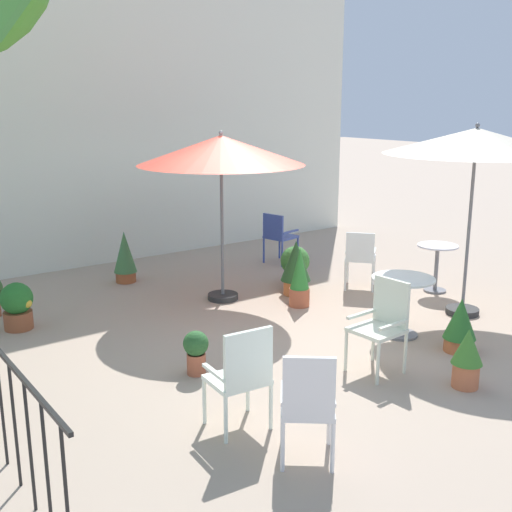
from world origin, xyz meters
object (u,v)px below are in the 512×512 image
(cafe_table_1, at_px, (402,295))
(potted_plant_1, at_px, (17,305))
(patio_chair_1, at_px, (308,402))
(potted_plant_0, at_px, (125,256))
(patio_umbrella_1, at_px, (221,151))
(potted_plant_2, at_px, (300,278))
(patio_umbrella_0, at_px, (476,143))
(potted_plant_7, at_px, (467,356))
(potted_plant_3, at_px, (296,266))
(potted_plant_5, at_px, (295,264))
(patio_chair_0, at_px, (383,320))
(patio_chair_2, at_px, (242,373))
(patio_chair_3, at_px, (360,255))
(potted_plant_8, at_px, (196,350))
(patio_chair_4, at_px, (278,234))
(potted_plant_6, at_px, (460,324))
(cafe_table_0, at_px, (437,260))

(cafe_table_1, height_order, potted_plant_1, cafe_table_1)
(patio_chair_1, bearing_deg, potted_plant_0, 79.52)
(patio_umbrella_1, xyz_separation_m, potted_plant_2, (0.70, -0.89, -1.73))
(patio_umbrella_0, distance_m, potted_plant_7, 3.06)
(potted_plant_7, bearing_deg, potted_plant_3, 79.88)
(patio_umbrella_0, bearing_deg, potted_plant_7, -143.16)
(patio_chair_1, bearing_deg, patio_umbrella_1, 65.61)
(potted_plant_2, relative_size, potted_plant_5, 1.38)
(patio_chair_0, xyz_separation_m, patio_chair_2, (-1.93, -0.17, -0.02))
(potted_plant_7, bearing_deg, potted_plant_1, 125.84)
(potted_plant_7, bearing_deg, cafe_table_1, 67.04)
(cafe_table_1, bearing_deg, potted_plant_0, 112.46)
(patio_chair_2, xyz_separation_m, patio_chair_3, (3.89, 2.43, -0.01))
(potted_plant_2, height_order, potted_plant_8, potted_plant_2)
(patio_chair_1, distance_m, patio_chair_4, 6.33)
(patio_chair_0, bearing_deg, patio_chair_3, 49.16)
(patio_umbrella_0, relative_size, potted_plant_0, 3.10)
(potted_plant_1, bearing_deg, potted_plant_5, -7.44)
(patio_chair_3, xyz_separation_m, potted_plant_7, (-1.57, -3.06, -0.20))
(potted_plant_1, bearing_deg, potted_plant_7, -54.16)
(patio_umbrella_0, distance_m, patio_chair_2, 4.60)
(patio_chair_0, xyz_separation_m, potted_plant_2, (0.69, 2.17, -0.16))
(patio_umbrella_0, xyz_separation_m, patio_chair_2, (-4.19, -0.78, -1.75))
(potted_plant_3, xyz_separation_m, potted_plant_6, (0.12, -2.80, -0.11))
(cafe_table_0, distance_m, patio_chair_1, 5.19)
(patio_chair_1, relative_size, potted_plant_7, 1.55)
(patio_umbrella_1, xyz_separation_m, potted_plant_7, (0.40, -3.86, -1.80))
(potted_plant_2, bearing_deg, potted_plant_7, -95.89)
(patio_chair_0, relative_size, potted_plant_2, 1.18)
(patio_chair_0, bearing_deg, patio_umbrella_1, 90.31)
(patio_chair_0, bearing_deg, potted_plant_5, 66.60)
(patio_chair_2, relative_size, potted_plant_6, 1.52)
(potted_plant_0, height_order, potted_plant_3, potted_plant_3)
(potted_plant_2, relative_size, potted_plant_7, 1.36)
(patio_umbrella_1, xyz_separation_m, potted_plant_0, (-0.76, 1.66, -1.71))
(patio_chair_1, bearing_deg, potted_plant_5, 51.52)
(potted_plant_5, height_order, potted_plant_8, potted_plant_5)
(patio_chair_2, xyz_separation_m, potted_plant_7, (2.31, -0.62, -0.22))
(potted_plant_6, height_order, potted_plant_7, potted_plant_6)
(patio_umbrella_0, height_order, potted_plant_1, patio_umbrella_0)
(potted_plant_1, bearing_deg, patio_chair_1, -77.90)
(patio_chair_0, bearing_deg, potted_plant_1, 127.84)
(potted_plant_2, bearing_deg, potted_plant_6, -79.70)
(patio_chair_3, height_order, potted_plant_2, patio_chair_3)
(patio_chair_1, relative_size, potted_plant_6, 1.51)
(cafe_table_1, relative_size, potted_plant_5, 1.25)
(potted_plant_1, xyz_separation_m, potted_plant_2, (3.45, -1.39, 0.09))
(cafe_table_0, distance_m, potted_plant_8, 4.47)
(potted_plant_2, distance_m, potted_plant_5, 1.06)
(patio_umbrella_1, distance_m, potted_plant_0, 2.50)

